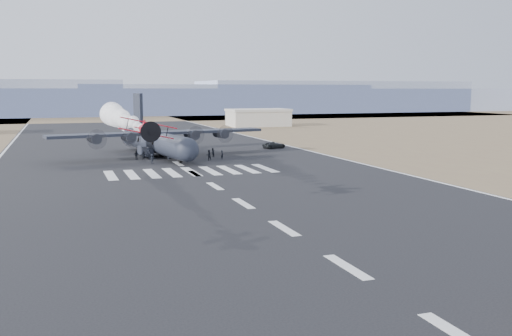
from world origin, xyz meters
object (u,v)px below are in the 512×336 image
crew_d (136,155)px  hangar_right (258,117)px  crew_f (143,156)px  aerobatic_biplane (147,130)px  crew_a (149,155)px  crew_h (209,155)px  support_vehicle (274,145)px  crew_b (213,152)px  crew_g (222,155)px  transport_aircraft (157,140)px  crew_e (169,154)px  crew_c (152,159)px

crew_d → hangar_right: bearing=92.2°
crew_d → crew_f: crew_d is taller
aerobatic_biplane → crew_a: 44.71m
crew_h → support_vehicle: bearing=-148.3°
hangar_right → crew_d: 97.47m
crew_b → crew_g: 4.33m
aerobatic_biplane → crew_b: size_ratio=3.45×
support_vehicle → crew_f: crew_f is taller
transport_aircraft → crew_f: (-3.23, -5.00, -2.22)m
aerobatic_biplane → crew_b: aerobatic_biplane is taller
hangar_right → aerobatic_biplane: size_ratio=3.63×
transport_aircraft → support_vehicle: bearing=4.6°
crew_e → crew_f: 4.56m
hangar_right → transport_aircraft: size_ratio=0.51×
crew_c → crew_f: size_ratio=1.03×
crew_d → crew_e: 5.77m
hangar_right → transport_aircraft: (-47.58, -77.97, 0.01)m
hangar_right → crew_g: 94.27m
aerobatic_biplane → crew_e: 45.29m
support_vehicle → crew_g: size_ratio=3.06×
transport_aircraft → support_vehicle: 27.07m
crew_h → crew_a: bearing=-32.6°
aerobatic_biplane → crew_d: size_ratio=3.35×
crew_a → hangar_right: bearing=-51.9°
crew_d → transport_aircraft: bearing=79.6°
transport_aircraft → crew_d: transport_aircraft is taller
aerobatic_biplane → crew_g: 44.83m
support_vehicle → crew_b: bearing=109.0°
crew_e → crew_h: 7.64m
crew_g → crew_h: bearing=134.9°
support_vehicle → crew_e: size_ratio=2.99×
hangar_right → crew_h: (-39.91, -87.16, -2.09)m
hangar_right → crew_c: bearing=-119.5°
transport_aircraft → crew_a: bearing=-123.9°
crew_b → crew_h: bearing=22.5°
crew_a → crew_g: 13.04m
crew_e → crew_d: bearing=-103.4°
hangar_right → crew_h: 95.88m
aerobatic_biplane → transport_aircraft: transport_aircraft is taller
hangar_right → support_vehicle: 74.55m
crew_g → crew_c: bearing=130.4°
crew_c → crew_d: size_ratio=0.98×
crew_d → crew_f: 1.31m
aerobatic_biplane → crew_h: aerobatic_biplane is taller
crew_c → crew_g: crew_c is taller
crew_e → crew_h: (6.34, -4.26, 0.08)m
support_vehicle → crew_c: bearing=106.3°
crew_e → crew_f: (-4.56, -0.07, -0.04)m
crew_b → hangar_right: bearing=-160.2°
crew_f → crew_h: bearing=-15.5°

